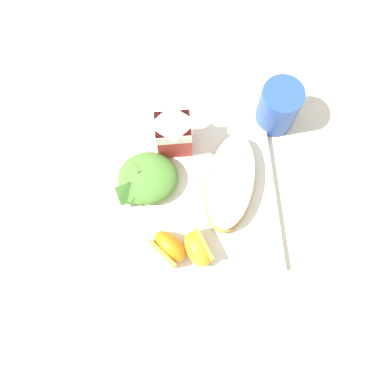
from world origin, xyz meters
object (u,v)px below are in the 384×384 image
at_px(paper_napkin, 120,303).
at_px(drinking_blue_cup, 278,107).
at_px(milk_carton, 173,132).
at_px(orange_wedge_front, 169,247).
at_px(green_salad_pile, 148,178).
at_px(cheesy_pizza_bread, 230,183).
at_px(orange_wedge_middle, 196,249).
at_px(white_plate, 192,195).

distance_m(paper_napkin, drinking_blue_cup, 0.42).
xyz_separation_m(milk_carton, orange_wedge_front, (-0.02, -0.18, -0.04)).
bearing_deg(green_salad_pile, orange_wedge_front, -77.51).
relative_size(cheesy_pizza_bread, green_salad_pile, 1.78).
bearing_deg(orange_wedge_front, green_salad_pile, 102.49).
bearing_deg(orange_wedge_front, paper_napkin, -137.97).
xyz_separation_m(orange_wedge_middle, drinking_blue_cup, (0.16, 0.23, 0.01)).
bearing_deg(green_salad_pile, orange_wedge_middle, -61.07).
bearing_deg(drinking_blue_cup, milk_carton, -167.16).
height_order(orange_wedge_middle, paper_napkin, orange_wedge_middle).
distance_m(cheesy_pizza_bread, orange_wedge_front, 0.15).
xyz_separation_m(milk_carton, orange_wedge_middle, (0.02, -0.19, -0.04)).
distance_m(cheesy_pizza_bread, green_salad_pile, 0.14).
distance_m(white_plate, paper_napkin, 0.21).
height_order(green_salad_pile, orange_wedge_middle, green_salad_pile).
xyz_separation_m(milk_carton, drinking_blue_cup, (0.18, 0.04, -0.03)).
bearing_deg(drinking_blue_cup, green_salad_pile, -155.91).
distance_m(green_salad_pile, orange_wedge_middle, 0.14).
bearing_deg(white_plate, green_salad_pile, 158.81).
xyz_separation_m(white_plate, drinking_blue_cup, (0.16, 0.13, 0.04)).
distance_m(milk_carton, orange_wedge_middle, 0.19).
relative_size(white_plate, drinking_blue_cup, 2.86).
bearing_deg(cheesy_pizza_bread, paper_napkin, -138.03).
bearing_deg(green_salad_pile, milk_carton, 51.60).
bearing_deg(drinking_blue_cup, paper_napkin, -134.20).
bearing_deg(orange_wedge_middle, drinking_blue_cup, 54.55).
height_order(orange_wedge_front, paper_napkin, orange_wedge_front).
xyz_separation_m(orange_wedge_front, orange_wedge_middle, (0.04, -0.01, 0.00)).
xyz_separation_m(white_plate, orange_wedge_front, (-0.04, -0.09, 0.03)).
height_order(orange_wedge_front, orange_wedge_middle, same).
bearing_deg(orange_wedge_middle, cheesy_pizza_bread, 57.35).
relative_size(green_salad_pile, orange_wedge_middle, 1.51).
xyz_separation_m(white_plate, orange_wedge_middle, (-0.00, -0.10, 0.03)).
distance_m(white_plate, milk_carton, 0.11).
bearing_deg(cheesy_pizza_bread, drinking_blue_cup, 52.31).
distance_m(milk_carton, orange_wedge_front, 0.18).
xyz_separation_m(white_plate, green_salad_pile, (-0.07, 0.03, 0.03)).
height_order(white_plate, cheesy_pizza_bread, cheesy_pizza_bread).
bearing_deg(milk_carton, paper_napkin, -112.99).
relative_size(cheesy_pizza_bread, milk_carton, 1.69).
bearing_deg(green_salad_pile, paper_napkin, -107.14).
bearing_deg(paper_napkin, orange_wedge_front, 42.03).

